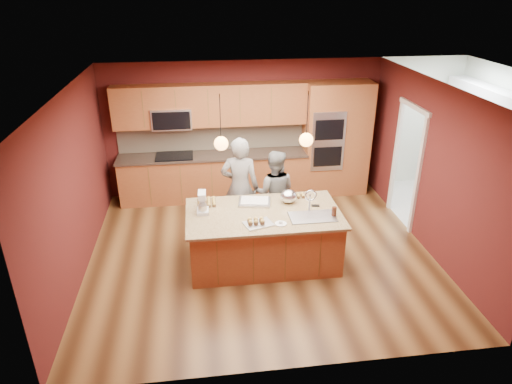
{
  "coord_description": "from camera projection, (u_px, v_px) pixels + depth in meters",
  "views": [
    {
      "loc": [
        -0.91,
        -6.33,
        4.09
      ],
      "look_at": [
        -0.09,
        -0.1,
        1.15
      ],
      "focal_mm": 32.0,
      "sensor_mm": 36.0,
      "label": 1
    }
  ],
  "objects": [
    {
      "name": "oven_column",
      "position": [
        336.0,
        139.0,
        9.22
      ],
      "size": [
        1.3,
        0.62,
        2.3
      ],
      "color": "brown",
      "rests_on": "floor"
    },
    {
      "name": "ceiling",
      "position": [
        261.0,
        88.0,
        6.38
      ],
      "size": [
        5.5,
        5.5,
        0.0
      ],
      "primitive_type": "plane",
      "rotation": [
        3.14,
        0.0,
        0.0
      ],
      "color": "silver",
      "rests_on": "ground"
    },
    {
      "name": "mixing_bowl",
      "position": [
        288.0,
        196.0,
        7.21
      ],
      "size": [
        0.26,
        0.26,
        0.22
      ],
      "primitive_type": "ellipsoid",
      "color": "silver",
      "rests_on": "island"
    },
    {
      "name": "island",
      "position": [
        264.0,
        237.0,
        7.11
      ],
      "size": [
        2.35,
        1.32,
        1.25
      ],
      "color": "brown",
      "rests_on": "floor"
    },
    {
      "name": "washer",
      "position": [
        475.0,
        188.0,
        8.61
      ],
      "size": [
        0.75,
        0.76,
        1.0
      ],
      "primitive_type": "cube",
      "rotation": [
        0.0,
        0.0,
        0.23
      ],
      "color": "silver",
      "rests_on": "floor"
    },
    {
      "name": "cupcakes_right",
      "position": [
        301.0,
        195.0,
        7.41
      ],
      "size": [
        0.14,
        0.14,
        0.06
      ],
      "primitive_type": null,
      "color": "tan",
      "rests_on": "island"
    },
    {
      "name": "cooling_rack",
      "position": [
        258.0,
        224.0,
        6.6
      ],
      "size": [
        0.46,
        0.39,
        0.02
      ],
      "primitive_type": "cube",
      "rotation": [
        0.0,
        0.0,
        0.29
      ],
      "color": "silver",
      "rests_on": "island"
    },
    {
      "name": "sheet_cake",
      "position": [
        255.0,
        202.0,
        7.23
      ],
      "size": [
        0.55,
        0.45,
        0.05
      ],
      "rotation": [
        0.0,
        0.0,
        -0.17
      ],
      "color": "silver",
      "rests_on": "island"
    },
    {
      "name": "cabinet_run",
      "position": [
        211.0,
        151.0,
        9.04
      ],
      "size": [
        3.74,
        0.64,
        2.3
      ],
      "color": "brown",
      "rests_on": "floor"
    },
    {
      "name": "tumbler",
      "position": [
        334.0,
        212.0,
        6.81
      ],
      "size": [
        0.07,
        0.07,
        0.15
      ],
      "primitive_type": "cylinder",
      "color": "#3B1B10",
      "rests_on": "island"
    },
    {
      "name": "doorway_trim",
      "position": [
        406.0,
        167.0,
        8.12
      ],
      "size": [
        0.08,
        1.11,
        2.2
      ],
      "primitive_type": null,
      "color": "silver",
      "rests_on": "wall_right"
    },
    {
      "name": "floor",
      "position": [
        261.0,
        252.0,
        7.52
      ],
      "size": [
        5.5,
        5.5,
        0.0
      ],
      "primitive_type": "plane",
      "color": "#432813",
      "rests_on": "ground"
    },
    {
      "name": "person_right",
      "position": [
        274.0,
        193.0,
        7.84
      ],
      "size": [
        0.86,
        0.74,
        1.52
      ],
      "primitive_type": "imported",
      "rotation": [
        0.0,
        0.0,
        2.88
      ],
      "color": "slate",
      "rests_on": "floor"
    },
    {
      "name": "plate",
      "position": [
        281.0,
        224.0,
        6.6
      ],
      "size": [
        0.17,
        0.17,
        0.01
      ],
      "primitive_type": "cylinder",
      "color": "white",
      "rests_on": "island"
    },
    {
      "name": "stand_mixer",
      "position": [
        202.0,
        204.0,
        6.88
      ],
      "size": [
        0.19,
        0.25,
        0.33
      ],
      "rotation": [
        0.0,
        0.0,
        -0.04
      ],
      "color": "silver",
      "rests_on": "island"
    },
    {
      "name": "dryer",
      "position": [
        455.0,
        174.0,
        9.2
      ],
      "size": [
        0.81,
        0.82,
        1.05
      ],
      "primitive_type": "cube",
      "rotation": [
        0.0,
        0.0,
        -0.28
      ],
      "color": "silver",
      "rests_on": "floor"
    },
    {
      "name": "pendant_right",
      "position": [
        306.0,
        140.0,
        6.52
      ],
      "size": [
        0.2,
        0.2,
        0.8
      ],
      "color": "black",
      "rests_on": "ceiling"
    },
    {
      "name": "person_left",
      "position": [
        240.0,
        188.0,
        7.71
      ],
      "size": [
        0.71,
        0.54,
        1.78
      ],
      "primitive_type": "imported",
      "rotation": [
        0.0,
        0.0,
        2.96
      ],
      "color": "black",
      "rests_on": "floor"
    },
    {
      "name": "phone",
      "position": [
        315.0,
        206.0,
        7.13
      ],
      "size": [
        0.13,
        0.09,
        0.01
      ],
      "primitive_type": "cube",
      "rotation": [
        0.0,
        0.0,
        -0.17
      ],
      "color": "black",
      "rests_on": "island"
    },
    {
      "name": "wall_back",
      "position": [
        244.0,
        129.0,
        9.2
      ],
      "size": [
        5.5,
        0.0,
        5.5
      ],
      "primitive_type": "plane",
      "rotation": [
        1.57,
        0.0,
        0.0
      ],
      "color": "#4F1817",
      "rests_on": "ground"
    },
    {
      "name": "pendant_left",
      "position": [
        221.0,
        143.0,
        6.38
      ],
      "size": [
        0.2,
        0.2,
        0.8
      ],
      "color": "black",
      "rests_on": "ceiling"
    },
    {
      "name": "laundry_room",
      "position": [
        488.0,
        109.0,
        8.29
      ],
      "size": [
        2.6,
        2.7,
        2.7
      ],
      "color": "beige",
      "rests_on": "ground"
    },
    {
      "name": "wall_right",
      "position": [
        431.0,
        168.0,
        7.28
      ],
      "size": [
        0.0,
        5.0,
        5.0
      ],
      "primitive_type": "plane",
      "rotation": [
        1.57,
        0.0,
        -1.57
      ],
      "color": "#4F1817",
      "rests_on": "ground"
    },
    {
      "name": "wall_front",
      "position": [
        295.0,
        271.0,
        4.71
      ],
      "size": [
        5.5,
        0.0,
        5.5
      ],
      "primitive_type": "plane",
      "rotation": [
        -1.57,
        0.0,
        0.0
      ],
      "color": "#4F1817",
      "rests_on": "ground"
    },
    {
      "name": "wall_left",
      "position": [
        74.0,
        187.0,
        6.63
      ],
      "size": [
        0.0,
        5.0,
        5.0
      ],
      "primitive_type": "plane",
      "rotation": [
        1.57,
        0.0,
        1.57
      ],
      "color": "#4F1817",
      "rests_on": "ground"
    },
    {
      "name": "cupcakes_rack",
      "position": [
        256.0,
        221.0,
        6.58
      ],
      "size": [
        0.26,
        0.17,
        0.08
      ],
      "primitive_type": null,
      "color": "tan",
      "rests_on": "island"
    },
    {
      "name": "cupcakes_left",
      "position": [
        207.0,
        202.0,
        7.19
      ],
      "size": [
        0.3,
        0.3,
        0.07
      ],
      "primitive_type": null,
      "color": "tan",
      "rests_on": "island"
    }
  ]
}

